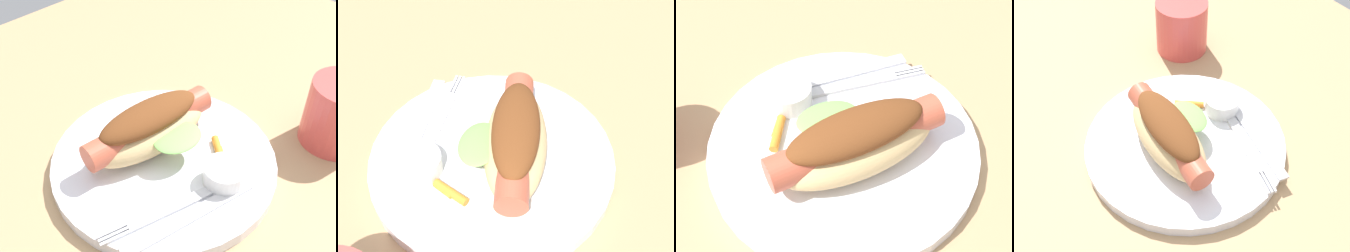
# 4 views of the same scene
# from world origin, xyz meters

# --- Properties ---
(ground_plane) EXTENTS (1.20, 0.90, 0.02)m
(ground_plane) POSITION_xyz_m (0.00, 0.00, -0.01)
(ground_plane) COLOR tan
(plate) EXTENTS (0.26, 0.26, 0.02)m
(plate) POSITION_xyz_m (0.03, -0.01, 0.01)
(plate) COLOR white
(plate) RESTS_ON ground_plane
(hot_dog) EXTENTS (0.17, 0.11, 0.06)m
(hot_dog) POSITION_xyz_m (0.04, 0.01, 0.05)
(hot_dog) COLOR #DBB77A
(hot_dog) RESTS_ON plate
(sauce_ramekin) EXTENTS (0.05, 0.05, 0.02)m
(sauce_ramekin) POSITION_xyz_m (0.05, -0.09, 0.03)
(sauce_ramekin) COLOR white
(sauce_ramekin) RESTS_ON plate
(fork) EXTENTS (0.15, 0.06, 0.00)m
(fork) POSITION_xyz_m (-0.02, -0.07, 0.02)
(fork) COLOR silver
(fork) RESTS_ON plate
(knife) EXTENTS (0.16, 0.05, 0.00)m
(knife) POSITION_xyz_m (-0.01, -0.09, 0.02)
(knife) COLOR silver
(knife) RESTS_ON plate
(carrot_garnish) EXTENTS (0.03, 0.04, 0.01)m
(carrot_garnish) POSITION_xyz_m (0.08, -0.06, 0.02)
(carrot_garnish) COLOR orange
(carrot_garnish) RESTS_ON plate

